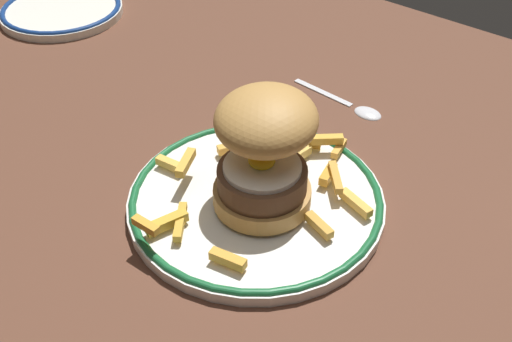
% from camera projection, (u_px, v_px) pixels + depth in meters
% --- Properties ---
extents(ground_plane, '(1.36, 0.98, 0.04)m').
position_uv_depth(ground_plane, '(253.00, 195.00, 0.68)').
color(ground_plane, brown).
extents(dinner_plate, '(0.26, 0.26, 0.02)m').
position_uv_depth(dinner_plate, '(256.00, 200.00, 0.63)').
color(dinner_plate, white).
rests_on(dinner_plate, ground_plane).
extents(burger, '(0.13, 0.13, 0.11)m').
position_uv_depth(burger, '(264.00, 150.00, 0.59)').
color(burger, '#BC8644').
rests_on(burger, dinner_plate).
extents(fries_pile, '(0.22, 0.25, 0.03)m').
position_uv_depth(fries_pile, '(263.00, 176.00, 0.63)').
color(fries_pile, gold).
rests_on(fries_pile, dinner_plate).
extents(side_plate, '(0.19, 0.19, 0.02)m').
position_uv_depth(side_plate, '(62.00, 10.00, 0.97)').
color(side_plate, white).
rests_on(side_plate, ground_plane).
extents(spoon, '(0.13, 0.03, 0.01)m').
position_uv_depth(spoon, '(358.00, 107.00, 0.77)').
color(spoon, silver).
rests_on(spoon, ground_plane).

